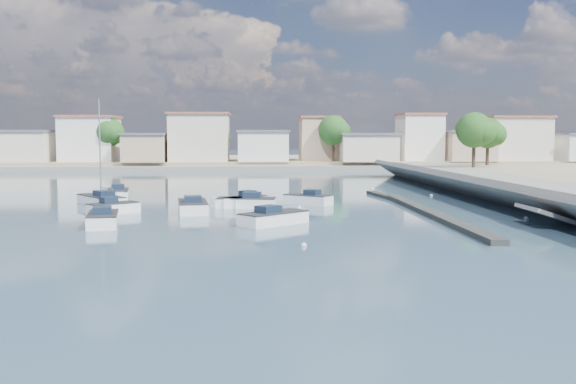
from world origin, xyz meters
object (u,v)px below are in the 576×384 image
object	(u,v)px
motorboat_b	(116,209)
motorboat_d	(243,202)
motorboat_h	(276,218)
motorboat_f	(306,200)
motorboat_c	(243,203)
motorboat_g	(118,195)
motorboat_a	(103,219)
motorboat_e	(193,207)
sailboat	(100,200)

from	to	relation	value
motorboat_b	motorboat_d	xyz separation A→B (m)	(9.33, 4.21, -0.00)
motorboat_h	motorboat_d	bearing A→B (deg)	102.47
motorboat_d	motorboat_h	bearing A→B (deg)	-77.53
motorboat_b	motorboat_f	distance (m)	15.68
motorboat_b	motorboat_c	bearing A→B (deg)	19.30
motorboat_g	motorboat_a	bearing A→B (deg)	-81.37
motorboat_a	motorboat_b	size ratio (longest dim) A/B	1.39
motorboat_d	motorboat_e	xyz separation A→B (m)	(-3.76, -3.38, 0.00)
motorboat_c	motorboat_e	bearing A→B (deg)	-147.24
motorboat_f	motorboat_d	bearing A→B (deg)	-164.67
motorboat_a	sailboat	distance (m)	12.59
motorboat_b	motorboat_f	xyz separation A→B (m)	(14.63, 5.66, 0.00)
sailboat	motorboat_h	bearing A→B (deg)	-40.97
motorboat_a	motorboat_b	world-z (taller)	same
motorboat_a	motorboat_h	xyz separation A→B (m)	(11.20, -0.15, -0.00)
motorboat_f	motorboat_h	distance (m)	12.43
motorboat_a	motorboat_b	xyz separation A→B (m)	(-0.48, 6.26, -0.00)
motorboat_d	motorboat_h	size ratio (longest dim) A/B	0.86
motorboat_f	motorboat_h	xyz separation A→B (m)	(-2.94, -12.07, 0.00)
motorboat_c	motorboat_d	world-z (taller)	same
motorboat_a	motorboat_b	distance (m)	6.28
sailboat	motorboat_c	bearing A→B (deg)	-12.59
motorboat_c	sailboat	distance (m)	12.24
motorboat_a	motorboat_d	xyz separation A→B (m)	(8.85, 10.48, -0.00)
motorboat_f	motorboat_g	size ratio (longest dim) A/B	0.75
motorboat_b	motorboat_c	xyz separation A→B (m)	(9.38, 3.29, 0.00)
motorboat_a	motorboat_h	world-z (taller)	same
motorboat_h	motorboat_f	bearing A→B (deg)	76.30
motorboat_d	motorboat_g	world-z (taller)	same
motorboat_g	sailboat	bearing A→B (deg)	-93.79
motorboat_b	motorboat_e	bearing A→B (deg)	8.51
motorboat_h	sailboat	xyz separation A→B (m)	(-14.24, 12.37, 0.04)
motorboat_g	motorboat_f	bearing A→B (deg)	-18.82
motorboat_d	motorboat_g	xyz separation A→B (m)	(-11.53, 7.18, 0.00)
motorboat_e	motorboat_f	world-z (taller)	same
motorboat_e	motorboat_f	distance (m)	10.26
motorboat_e	motorboat_h	xyz separation A→B (m)	(6.11, -7.25, 0.00)
motorboat_e	sailboat	xyz separation A→B (m)	(-8.13, 5.12, 0.04)
motorboat_a	motorboat_g	size ratio (longest dim) A/B	0.95
motorboat_f	motorboat_g	distance (m)	17.78
motorboat_c	motorboat_f	size ratio (longest dim) A/B	1.28
motorboat_b	motorboat_f	world-z (taller)	same
motorboat_b	motorboat_c	world-z (taller)	same
motorboat_c	motorboat_g	world-z (taller)	same
motorboat_g	motorboat_h	distance (m)	22.58
motorboat_c	motorboat_g	distance (m)	14.14
motorboat_d	motorboat_e	world-z (taller)	same
motorboat_h	motorboat_b	bearing A→B (deg)	151.24
motorboat_c	motorboat_d	size ratio (longest dim) A/B	1.30
motorboat_e	motorboat_c	bearing A→B (deg)	32.76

